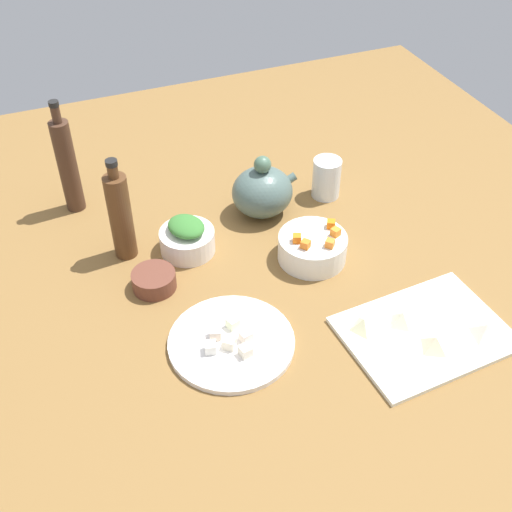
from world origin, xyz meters
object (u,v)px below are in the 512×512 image
bottle_1 (120,215)px  bowl_carrots (312,247)px  cutting_board (425,333)px  bowl_small_side (154,280)px  bowl_greens (187,241)px  drinking_glass_0 (326,178)px  plate_tofu (231,342)px  bottle_0 (67,165)px  teapot (262,191)px

bottle_1 → bowl_carrots: bearing=-23.8°
cutting_board → bowl_small_side: bowl_small_side is taller
bowl_greens → drinking_glass_0: drinking_glass_0 is taller
bowl_greens → bowl_small_side: 13.81cm
bottle_1 → drinking_glass_0: 52.90cm
bottle_1 → cutting_board: bearing=-43.3°
bowl_carrots → bowl_small_side: 35.78cm
bottle_1 → drinking_glass_0: bearing=4.1°
plate_tofu → bowl_carrots: 31.37cm
cutting_board → bottle_0: bottle_0 is taller
bowl_small_side → bottle_0: bearing=106.6°
plate_tofu → drinking_glass_0: bearing=44.2°
bowl_small_side → drinking_glass_0: (49.41, 17.05, 3.14)cm
bowl_carrots → drinking_glass_0: size_ratio=1.50×
cutting_board → drinking_glass_0: (2.92, 50.50, 4.62)cm
cutting_board → bowl_small_side: bearing=144.3°
teapot → bottle_0: bottle_0 is taller
bowl_greens → bowl_carrots: size_ratio=0.81×
cutting_board → drinking_glass_0: size_ratio=3.11×
bowl_greens → bottle_1: size_ratio=0.50×
cutting_board → bowl_small_side: (-46.49, 33.45, 1.48)cm
bowl_carrots → bowl_small_side: (-35.56, 3.80, -1.07)cm
plate_tofu → bowl_carrots: (25.81, 17.66, 2.45)cm
plate_tofu → bottle_0: size_ratio=0.86×
bowl_greens → bowl_carrots: bearing=-27.1°
bottle_0 → teapot: bearing=-24.4°
teapot → bowl_greens: bearing=-161.8°
bowl_greens → bottle_0: bearing=128.6°
plate_tofu → bottle_0: bottle_0 is taller
drinking_glass_0 → plate_tofu: bearing=-135.8°
cutting_board → teapot: size_ratio=1.94×
bowl_carrots → teapot: teapot is taller
cutting_board → bowl_greens: 55.87cm
bowl_small_side → bottle_1: (-3.03, 13.25, 8.97)cm
bowl_greens → bowl_small_side: bowl_greens is taller
bowl_carrots → bowl_small_side: size_ratio=1.63×
bowl_carrots → bottle_1: size_ratio=0.62×
bottle_0 → drinking_glass_0: bottle_0 is taller
cutting_board → bowl_carrots: bearing=110.2°
plate_tofu → bowl_greens: bowl_greens is taller
bowl_greens → plate_tofu: bearing=-91.1°
bowl_small_side → bottle_0: bottle_0 is taller
teapot → bottle_1: 35.13cm
bowl_carrots → bottle_0: bearing=139.7°
plate_tofu → drinking_glass_0: drinking_glass_0 is taller
teapot → drinking_glass_0: teapot is taller
bowl_carrots → bottle_0: 61.22cm
bowl_small_side → bottle_0: (-10.56, 35.32, 10.56)cm
teapot → plate_tofu: bearing=-120.3°
bowl_greens → bottle_1: (-13.39, 4.14, 8.25)cm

